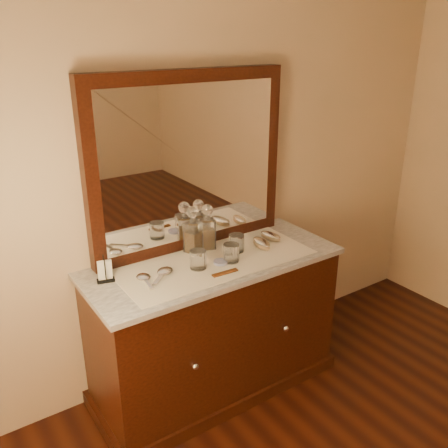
{
  "coord_description": "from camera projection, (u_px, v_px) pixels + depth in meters",
  "views": [
    {
      "loc": [
        -1.29,
        -0.07,
        2.03
      ],
      "look_at": [
        0.0,
        1.85,
        1.1
      ],
      "focal_mm": 38.64,
      "sensor_mm": 36.0,
      "label": 1
    }
  ],
  "objects": [
    {
      "name": "mirror_frame",
      "position": [
        189.0,
        163.0,
        2.67
      ],
      "size": [
        1.2,
        0.08,
        1.0
      ],
      "primitive_type": "cube",
      "color": "black",
      "rests_on": "marble_top"
    },
    {
      "name": "knob_left",
      "position": [
        195.0,
        366.0,
        2.44
      ],
      "size": [
        0.04,
        0.04,
        0.04
      ],
      "primitive_type": "sphere",
      "color": "silver",
      "rests_on": "dresser_cabinet"
    },
    {
      "name": "napkin_rack",
      "position": [
        105.0,
        271.0,
        2.43
      ],
      "size": [
        0.1,
        0.07,
        0.13
      ],
      "color": "black",
      "rests_on": "marble_top"
    },
    {
      "name": "hand_mirror_outer",
      "position": [
        144.0,
        278.0,
        2.45
      ],
      "size": [
        0.08,
        0.19,
        0.02
      ],
      "color": "silver",
      "rests_on": "lace_runner"
    },
    {
      "name": "brush_near",
      "position": [
        261.0,
        243.0,
        2.82
      ],
      "size": [
        0.09,
        0.17,
        0.04
      ],
      "color": "tan",
      "rests_on": "lace_runner"
    },
    {
      "name": "tumblers",
      "position": [
        222.0,
        252.0,
        2.64
      ],
      "size": [
        0.38,
        0.18,
        0.1
      ],
      "color": "white",
      "rests_on": "lace_runner"
    },
    {
      "name": "comb",
      "position": [
        225.0,
        273.0,
        2.51
      ],
      "size": [
        0.15,
        0.03,
        0.01
      ],
      "primitive_type": "cube",
      "rotation": [
        0.0,
        0.0,
        -0.05
      ],
      "color": "brown",
      "rests_on": "lace_runner"
    },
    {
      "name": "lace_runner",
      "position": [
        216.0,
        261.0,
        2.65
      ],
      "size": [
        1.1,
        0.45,
        0.0
      ],
      "primitive_type": "cube",
      "color": "silver",
      "rests_on": "marble_top"
    },
    {
      "name": "pin_dish",
      "position": [
        221.0,
        262.0,
        2.62
      ],
      "size": [
        0.09,
        0.09,
        0.01
      ],
      "primitive_type": "cylinder",
      "rotation": [
        0.0,
        0.0,
        -0.11
      ],
      "color": "silver",
      "rests_on": "lace_runner"
    },
    {
      "name": "hand_mirror_inner",
      "position": [
        164.0,
        272.0,
        2.51
      ],
      "size": [
        0.18,
        0.17,
        0.02
      ],
      "color": "silver",
      "rests_on": "lace_runner"
    },
    {
      "name": "dresser_plinth",
      "position": [
        215.0,
        378.0,
        2.97
      ],
      "size": [
        1.46,
        0.59,
        0.08
      ],
      "primitive_type": "cube",
      "color": "black",
      "rests_on": "floor"
    },
    {
      "name": "mirror_glass",
      "position": [
        192.0,
        164.0,
        2.64
      ],
      "size": [
        1.06,
        0.01,
        0.86
      ],
      "primitive_type": "cube",
      "color": "white",
      "rests_on": "marble_top"
    },
    {
      "name": "brush_far",
      "position": [
        271.0,
        236.0,
        2.92
      ],
      "size": [
        0.09,
        0.16,
        0.04
      ],
      "color": "tan",
      "rests_on": "lace_runner"
    },
    {
      "name": "decanter_right",
      "position": [
        208.0,
        231.0,
        2.78
      ],
      "size": [
        0.1,
        0.1,
        0.27
      ],
      "color": "#9C6116",
      "rests_on": "lace_runner"
    },
    {
      "name": "decanter_left",
      "position": [
        193.0,
        234.0,
        2.73
      ],
      "size": [
        0.11,
        0.11,
        0.27
      ],
      "color": "#9C6116",
      "rests_on": "lace_runner"
    },
    {
      "name": "dresser_cabinet",
      "position": [
        215.0,
        327.0,
        2.83
      ],
      "size": [
        1.4,
        0.55,
        0.82
      ],
      "primitive_type": "cube",
      "color": "black",
      "rests_on": "floor"
    },
    {
      "name": "knob_right",
      "position": [
        286.0,
        328.0,
        2.75
      ],
      "size": [
        0.04,
        0.04,
        0.04
      ],
      "primitive_type": "sphere",
      "color": "silver",
      "rests_on": "dresser_cabinet"
    },
    {
      "name": "marble_top",
      "position": [
        214.0,
        263.0,
        2.67
      ],
      "size": [
        1.44,
        0.59,
        0.03
      ],
      "primitive_type": "cube",
      "color": "silver",
      "rests_on": "dresser_cabinet"
    }
  ]
}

